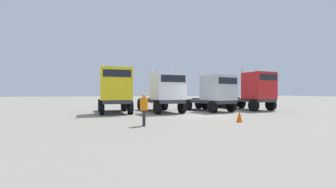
% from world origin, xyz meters
% --- Properties ---
extents(ground, '(200.00, 200.00, 0.00)m').
position_xyz_m(ground, '(0.00, 0.00, 0.00)').
color(ground, gray).
extents(semi_truck_yellow, '(2.84, 5.87, 4.33)m').
position_xyz_m(semi_truck_yellow, '(-6.23, 3.68, 1.95)').
color(semi_truck_yellow, '#333338').
rests_on(semi_truck_yellow, ground).
extents(semi_truck_white, '(3.28, 6.60, 3.97)m').
position_xyz_m(semi_truck_white, '(-2.08, 3.38, 1.76)').
color(semi_truck_white, '#333338').
rests_on(semi_truck_white, ground).
extents(semi_truck_silver, '(3.89, 6.37, 3.87)m').
position_xyz_m(semi_truck_silver, '(2.58, 3.31, 1.72)').
color(semi_truck_silver, '#333338').
rests_on(semi_truck_silver, ground).
extents(semi_truck_red, '(3.43, 6.70, 4.28)m').
position_xyz_m(semi_truck_red, '(7.14, 3.73, 1.90)').
color(semi_truck_red, '#333338').
rests_on(semi_truck_red, ground).
extents(visitor_in_hivis, '(0.46, 0.46, 1.69)m').
position_xyz_m(visitor_in_hivis, '(-5.09, -3.98, 0.98)').
color(visitor_in_hivis, '#292929').
rests_on(visitor_in_hivis, ground).
extents(traffic_cone_near, '(0.36, 0.36, 0.67)m').
position_xyz_m(traffic_cone_near, '(0.55, -3.98, 0.34)').
color(traffic_cone_near, '#F2590C').
rests_on(traffic_cone_near, ground).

